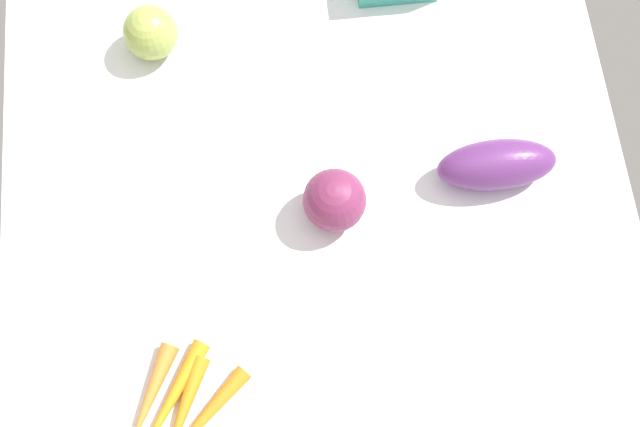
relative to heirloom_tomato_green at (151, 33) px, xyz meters
The scene contains 5 objects.
tablecloth 32.01cm from the heirloom_tomato_green, 144.01° to the right, with size 104.00×76.00×2.00cm, color white.
heirloom_tomato_green is the anchor object (origin of this frame).
eggplant 45.79cm from the heirloom_tomato_green, 118.91° to the right, with size 14.31×6.06×6.06cm, color #632E72.
red_onion_near_basket 32.13cm from the heirloom_tomato_green, 140.57° to the right, with size 7.46×7.46×7.46cm, color #792A51.
carrot_bunch 46.92cm from the heirloom_tomato_green, behind, with size 16.11×15.18×2.21cm.
Camera 1 is at (-32.20, 3.43, 95.58)cm, focal length 46.48 mm.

